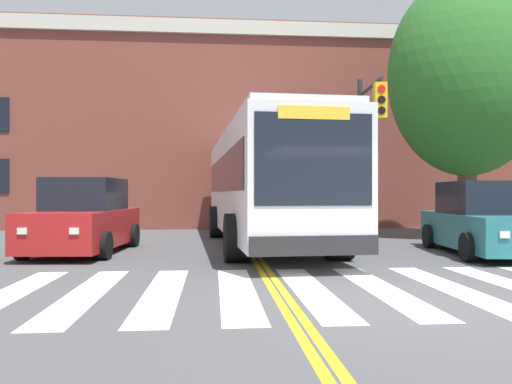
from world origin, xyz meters
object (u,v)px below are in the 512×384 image
city_bus (263,183)px  car_red_near_lane (85,219)px  car_teal_far_lane (484,221)px  street_tree_curbside_large (467,76)px  traffic_light_overhead (368,131)px

city_bus → car_red_near_lane: 5.13m
car_teal_far_lane → street_tree_curbside_large: bearing=66.8°
car_red_near_lane → car_teal_far_lane: (10.10, -1.24, -0.04)m
traffic_light_overhead → street_tree_curbside_large: size_ratio=0.58×
city_bus → car_teal_far_lane: bearing=-27.6°
traffic_light_overhead → car_red_near_lane: bearing=-167.5°
car_red_near_lane → traffic_light_overhead: traffic_light_overhead is taller
city_bus → car_teal_far_lane: size_ratio=2.47×
street_tree_curbside_large → car_teal_far_lane: bearing=-113.2°
car_red_near_lane → street_tree_curbside_large: bearing=15.1°
car_teal_far_lane → street_tree_curbside_large: size_ratio=0.53×
city_bus → car_red_near_lane: bearing=-162.3°
city_bus → street_tree_curbside_large: size_ratio=1.32×
traffic_light_overhead → car_teal_far_lane: bearing=-56.2°
street_tree_curbside_large → city_bus: bearing=-166.7°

